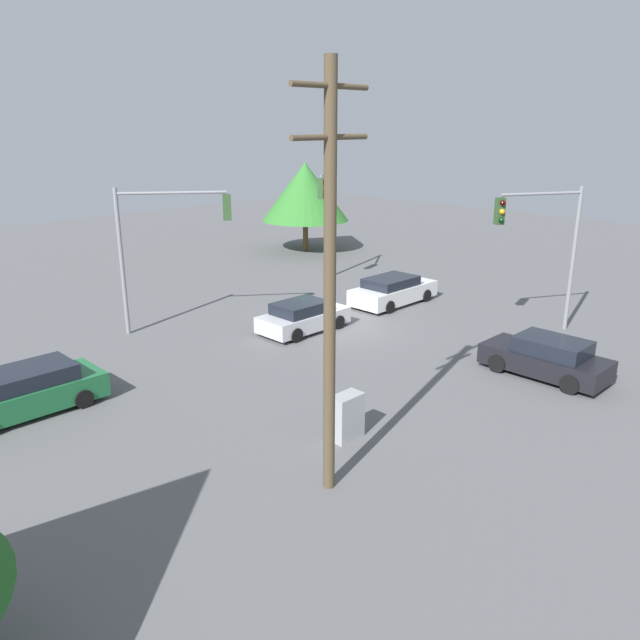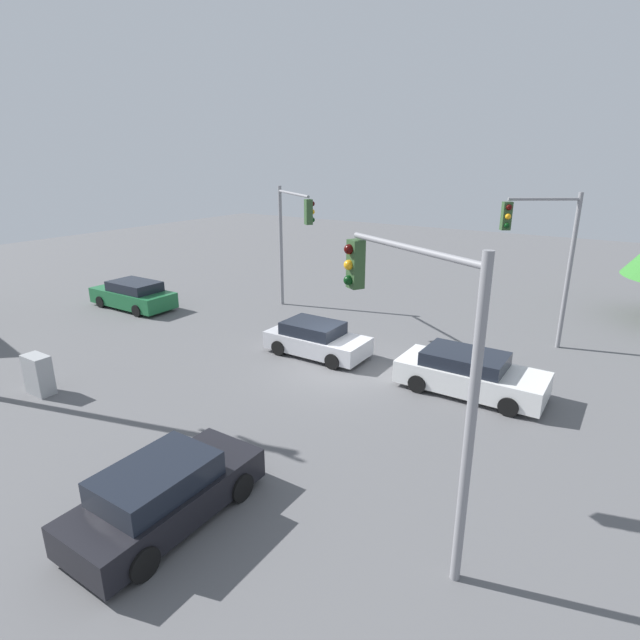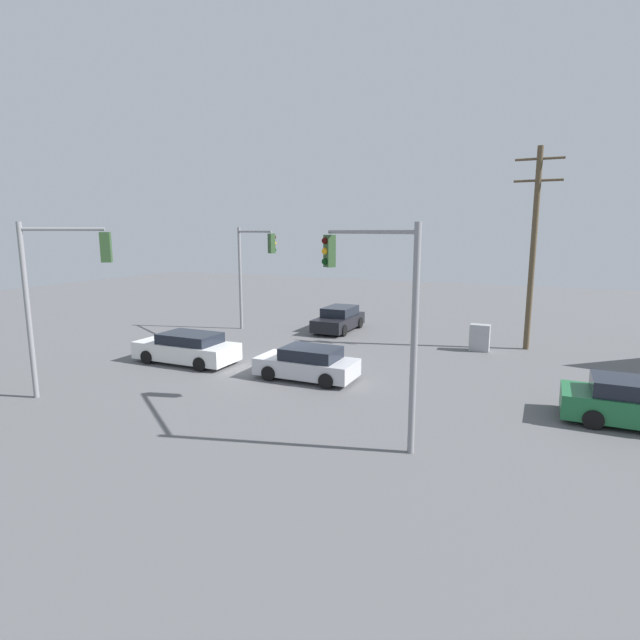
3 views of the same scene
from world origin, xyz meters
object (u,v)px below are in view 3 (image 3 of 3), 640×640
(sedan_white, at_px, (187,348))
(traffic_signal_cross, at_px, (252,261))
(traffic_signal_main, at_px, (374,289))
(electrical_cabinet, at_px, (480,338))
(traffic_signal_aux, at_px, (59,280))
(sedan_dark, at_px, (339,319))
(sedan_silver, at_px, (308,364))

(sedan_white, bearing_deg, traffic_signal_cross, 6.95)
(sedan_white, xyz_separation_m, traffic_signal_cross, (-0.86, 7.07, 3.53))
(sedan_white, xyz_separation_m, traffic_signal_main, (10.10, -3.96, 3.58))
(sedan_white, height_order, electrical_cabinet, sedan_white)
(sedan_white, height_order, traffic_signal_aux, traffic_signal_aux)
(traffic_signal_cross, distance_m, electrical_cabinet, 13.15)
(sedan_dark, relative_size, traffic_signal_main, 0.70)
(traffic_signal_cross, bearing_deg, sedan_white, -54.17)
(sedan_dark, xyz_separation_m, traffic_signal_main, (6.64, -13.63, 3.56))
(traffic_signal_cross, height_order, electrical_cabinet, traffic_signal_cross)
(sedan_white, xyz_separation_m, sedan_silver, (6.07, -0.03, -0.03))
(sedan_silver, distance_m, traffic_signal_main, 6.69)
(sedan_dark, height_order, traffic_signal_cross, traffic_signal_cross)
(electrical_cabinet, bearing_deg, traffic_signal_cross, -176.61)
(sedan_dark, height_order, electrical_cabinet, sedan_dark)
(sedan_dark, bearing_deg, traffic_signal_cross, 31.00)
(sedan_dark, bearing_deg, traffic_signal_aux, 73.95)
(sedan_white, distance_m, traffic_signal_main, 11.42)
(traffic_signal_main, bearing_deg, sedan_silver, -7.78)
(traffic_signal_main, distance_m, electrical_cabinet, 12.42)
(traffic_signal_main, bearing_deg, traffic_signal_aux, 44.41)
(traffic_signal_main, relative_size, traffic_signal_cross, 1.00)
(sedan_dark, relative_size, electrical_cabinet, 3.23)
(sedan_dark, bearing_deg, sedan_white, 70.27)
(sedan_white, bearing_deg, sedan_dark, -19.73)
(sedan_silver, relative_size, traffic_signal_cross, 0.66)
(traffic_signal_aux, relative_size, electrical_cabinet, 4.66)
(sedan_white, relative_size, electrical_cabinet, 3.54)
(sedan_dark, distance_m, electrical_cabinet, 8.52)
(sedan_silver, relative_size, electrical_cabinet, 3.03)
(sedan_dark, xyz_separation_m, sedan_silver, (2.61, -9.70, -0.05))
(traffic_signal_aux, height_order, electrical_cabinet, traffic_signal_aux)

